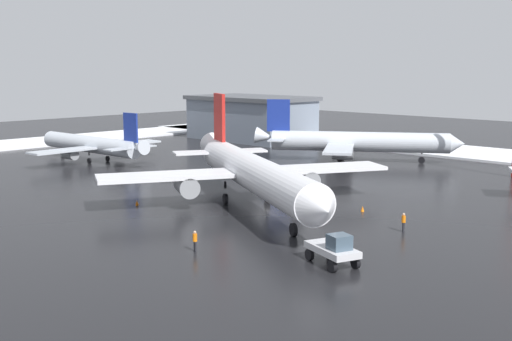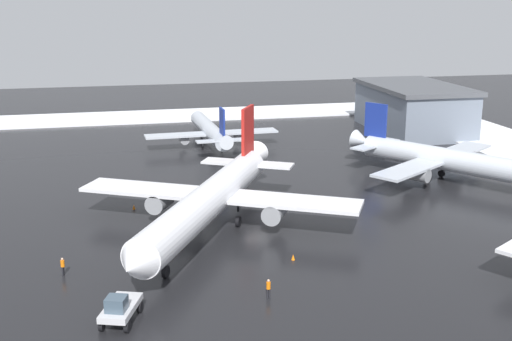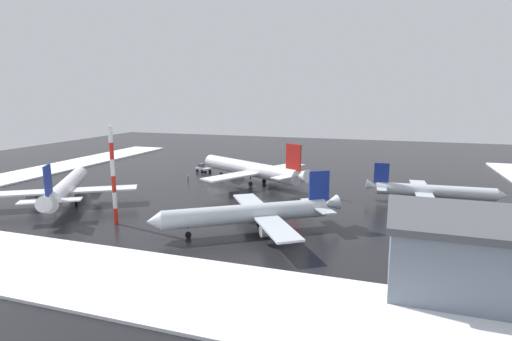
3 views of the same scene
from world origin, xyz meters
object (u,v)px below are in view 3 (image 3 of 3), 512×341
airplane_distant_tail (251,169)px  traffic_cone_mid_line (207,185)px  antenna_mast (113,176)px  cargo_hangar (504,257)px  ground_crew_near_tug (188,177)px  airplane_parked_starboard (431,191)px  ground_crew_mid_apron (241,168)px  airplane_foreground_jet (251,213)px  airplane_far_rear (66,187)px  pushback_tug (203,168)px  traffic_cone_near_nose (295,179)px

airplane_distant_tail → traffic_cone_mid_line: (-9.33, -6.51, -3.47)m
antenna_mast → cargo_hangar: size_ratio=0.68×
airplane_distant_tail → ground_crew_near_tug: 17.08m
airplane_distant_tail → airplane_parked_starboard: bearing=-160.2°
ground_crew_near_tug → cargo_hangar: bearing=-48.7°
traffic_cone_mid_line → cargo_hangar: bearing=-35.5°
ground_crew_mid_apron → cargo_hangar: (53.29, -60.24, 3.47)m
airplane_foreground_jet → airplane_far_rear: 42.27m
airplane_far_rear → airplane_distant_tail: bearing=-77.2°
airplane_foreground_jet → traffic_cone_mid_line: (-21.15, 27.92, -2.89)m
airplane_parked_starboard → antenna_mast: (-53.16, -31.56, 5.89)m
ground_crew_near_tug → traffic_cone_mid_line: (7.37, -4.27, -0.70)m
pushback_tug → traffic_cone_mid_line: 18.76m
airplane_distant_tail → traffic_cone_near_nose: airplane_distant_tail is taller
airplane_foreground_jet → airplane_distant_tail: bearing=-105.1°
traffic_cone_near_nose → traffic_cone_mid_line: same height
airplane_far_rear → ground_crew_mid_apron: bearing=-58.0°
cargo_hangar → traffic_cone_mid_line: 67.06m
airplane_parked_starboard → pushback_tug: size_ratio=5.33×
pushback_tug → traffic_cone_near_nose: 27.98m
traffic_cone_near_nose → antenna_mast: bearing=-115.2°
airplane_distant_tail → cargo_hangar: bearing=163.3°
antenna_mast → pushback_tug: bearing=97.7°
airplane_parked_starboard → traffic_cone_near_nose: size_ratio=49.12×
airplane_foreground_jet → traffic_cone_mid_line: size_ratio=51.24×
airplane_distant_tail → airplane_far_rear: 42.29m
cargo_hangar → pushback_tug: bearing=139.5°
airplane_parked_starboard → ground_crew_near_tug: bearing=173.7°
pushback_tug → antenna_mast: (6.43, -47.84, 7.25)m
pushback_tug → ground_crew_near_tug: pushback_tug is taller
airplane_distant_tail → traffic_cone_mid_line: bearing=63.4°
airplane_foreground_jet → ground_crew_near_tug: airplane_foreground_jet is taller
traffic_cone_mid_line → airplane_far_rear: bearing=-132.0°
pushback_tug → ground_crew_mid_apron: pushback_tug is taller
airplane_distant_tail → pushback_tug: size_ratio=6.91×
airplane_parked_starboard → antenna_mast: 62.10m
traffic_cone_near_nose → traffic_cone_mid_line: 23.75m
airplane_parked_starboard → ground_crew_near_tug: (-58.03, 4.08, -1.68)m
airplane_far_rear → cargo_hangar: airplane_far_rear is taller
pushback_tug → traffic_cone_near_nose: bearing=-164.8°
airplane_foreground_jet → ground_crew_mid_apron: size_ratio=16.48×
ground_crew_near_tug → traffic_cone_near_nose: bearing=7.1°
airplane_far_rear → traffic_cone_near_nose: bearing=-78.4°
ground_crew_near_tug → traffic_cone_mid_line: 8.54m
traffic_cone_near_nose → ground_crew_mid_apron: bearing=158.4°
pushback_tug → traffic_cone_mid_line: size_ratio=9.22×
airplane_foreground_jet → traffic_cone_near_nose: airplane_foreground_jet is taller
ground_crew_mid_apron → airplane_parked_starboard: bearing=89.1°
antenna_mast → cargo_hangar: antenna_mast is taller
airplane_foreground_jet → cargo_hangar: 35.10m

